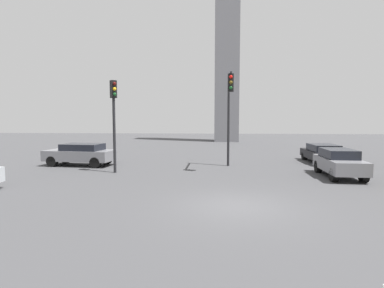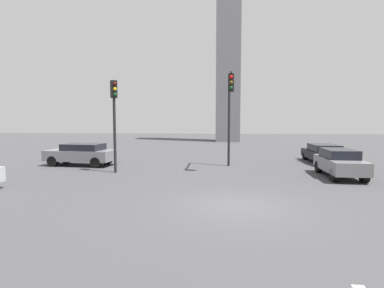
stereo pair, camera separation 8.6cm
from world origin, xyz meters
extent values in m
plane|color=#424244|center=(0.00, 0.00, 0.00)|extent=(106.36, 106.36, 0.00)
cylinder|color=black|center=(0.13, 9.53, 2.98)|extent=(0.16, 0.16, 5.96)
cylinder|color=black|center=(0.11, 7.98, 5.72)|extent=(0.16, 3.11, 0.12)
cube|color=black|center=(0.10, 6.67, 5.17)|extent=(0.32, 0.32, 1.00)
sphere|color=red|center=(0.09, 6.47, 5.47)|extent=(0.20, 0.20, 0.20)
sphere|color=#594714|center=(0.09, 6.47, 5.17)|extent=(0.20, 0.20, 0.20)
sphere|color=#14471E|center=(0.09, 6.47, 4.87)|extent=(0.20, 0.20, 0.20)
cylinder|color=black|center=(-6.60, 6.48, 2.67)|extent=(0.16, 0.16, 5.34)
cube|color=black|center=(-6.60, 6.48, 4.84)|extent=(0.45, 0.45, 1.00)
sphere|color=#4C0F0C|center=(-6.48, 6.32, 5.14)|extent=(0.20, 0.20, 0.20)
sphere|color=yellow|center=(-6.48, 6.32, 4.84)|extent=(0.20, 0.20, 0.20)
sphere|color=#14471E|center=(-6.48, 6.32, 4.54)|extent=(0.20, 0.20, 0.20)
cube|color=slate|center=(5.94, 5.97, 0.69)|extent=(1.88, 4.05, 0.68)
cube|color=black|center=(5.95, 6.17, 1.24)|extent=(1.60, 2.29, 0.51)
cylinder|color=black|center=(6.58, 4.59, 0.35)|extent=(0.34, 0.71, 0.70)
cylinder|color=black|center=(5.18, 4.65, 0.35)|extent=(0.34, 0.71, 0.70)
cylinder|color=black|center=(6.70, 7.29, 0.35)|extent=(0.34, 0.71, 0.70)
cylinder|color=black|center=(5.30, 7.36, 0.35)|extent=(0.34, 0.71, 0.70)
cube|color=black|center=(6.94, 11.55, 0.57)|extent=(1.96, 4.30, 0.57)
cube|color=black|center=(6.94, 11.34, 1.07)|extent=(1.72, 2.41, 0.51)
cylinder|color=black|center=(6.15, 13.01, 0.29)|extent=(0.35, 0.58, 0.58)
cylinder|color=black|center=(7.74, 13.01, 0.29)|extent=(0.35, 0.58, 0.58)
cylinder|color=black|center=(6.14, 10.10, 0.29)|extent=(0.35, 0.58, 0.58)
cylinder|color=black|center=(7.73, 10.09, 0.29)|extent=(0.35, 0.58, 0.58)
cube|color=slate|center=(-9.81, 8.98, 0.70)|extent=(4.71, 2.39, 0.69)
cube|color=black|center=(-9.59, 8.96, 1.24)|extent=(2.70, 1.94, 0.48)
cylinder|color=black|center=(-11.43, 8.39, 0.35)|extent=(0.74, 0.42, 0.70)
cylinder|color=black|center=(-11.25, 9.92, 0.35)|extent=(0.74, 0.42, 0.70)
cylinder|color=black|center=(-8.37, 8.04, 0.35)|extent=(0.74, 0.42, 0.70)
cylinder|color=black|center=(-8.20, 9.57, 0.35)|extent=(0.74, 0.42, 0.70)
cube|color=slate|center=(0.92, 32.02, 13.45)|extent=(3.25, 3.25, 26.90)
camera|label=1|loc=(-0.87, -11.05, 3.17)|focal=28.89mm
camera|label=2|loc=(-0.79, -11.04, 3.17)|focal=28.89mm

